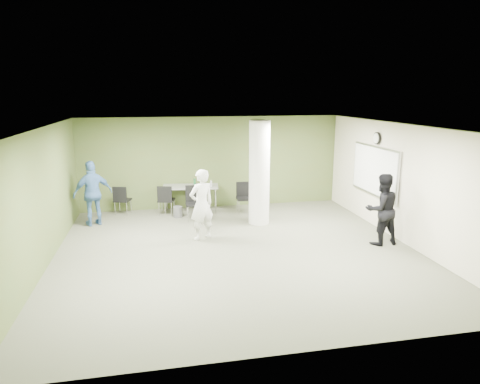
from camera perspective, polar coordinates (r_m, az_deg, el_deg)
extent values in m
plane|color=#505241|center=(9.78, -0.41, -7.85)|extent=(8.00, 8.00, 0.00)
plane|color=white|center=(9.16, -0.44, 8.75)|extent=(8.00, 8.00, 0.00)
cube|color=#515A2A|center=(13.25, -3.70, 3.96)|extent=(8.00, 2.80, 0.02)
cube|color=#515A2A|center=(9.49, -24.89, -0.89)|extent=(0.02, 8.00, 2.80)
cube|color=beige|center=(10.84, 20.82, 1.09)|extent=(0.02, 8.00, 2.80)
cylinder|color=silver|center=(11.49, 2.59, 2.57)|extent=(0.56, 0.56, 2.80)
cube|color=silver|center=(11.80, 17.52, 2.75)|extent=(0.04, 2.30, 1.30)
cube|color=white|center=(11.79, 17.41, 2.74)|extent=(0.02, 2.20, 1.20)
cylinder|color=black|center=(11.69, 17.81, 6.85)|extent=(0.05, 0.32, 0.32)
cylinder|color=white|center=(11.67, 17.68, 6.85)|extent=(0.02, 0.26, 0.26)
cube|color=gray|center=(12.85, -6.63, 0.72)|extent=(1.72, 0.91, 0.04)
cylinder|color=silver|center=(12.71, -9.98, -1.35)|extent=(0.04, 0.04, 0.74)
cylinder|color=silver|center=(12.65, -3.27, -1.23)|extent=(0.04, 0.04, 0.74)
cylinder|color=silver|center=(13.27, -9.75, -0.73)|extent=(0.04, 0.04, 0.74)
cylinder|color=silver|center=(13.21, -3.33, -0.62)|extent=(0.04, 0.04, 0.74)
cylinder|color=#1B5229|center=(12.69, -6.06, 1.25)|extent=(0.07, 0.07, 0.25)
cylinder|color=#B2B2B7|center=(12.69, -3.87, 1.14)|extent=(0.06, 0.06, 0.18)
cylinder|color=#4C4C4C|center=(12.44, -8.29, -2.63)|extent=(0.27, 0.27, 0.31)
cube|color=black|center=(13.02, -15.37, -1.05)|extent=(0.54, 0.54, 0.05)
cube|color=black|center=(12.79, -15.75, -0.25)|extent=(0.40, 0.16, 0.42)
cylinder|color=silver|center=(13.18, -14.32, -1.81)|extent=(0.02, 0.02, 0.40)
cylinder|color=silver|center=(13.30, -15.76, -1.76)|extent=(0.02, 0.02, 0.40)
cylinder|color=silver|center=(12.86, -14.86, -2.21)|extent=(0.02, 0.02, 0.40)
cylinder|color=silver|center=(12.98, -16.33, -2.15)|extent=(0.02, 0.02, 0.40)
cube|color=black|center=(12.69, -9.78, -1.08)|extent=(0.54, 0.54, 0.05)
cube|color=black|center=(12.44, -10.03, -0.23)|extent=(0.42, 0.14, 0.43)
cylinder|color=silver|center=(12.88, -8.77, -1.87)|extent=(0.02, 0.02, 0.41)
cylinder|color=silver|center=(12.96, -10.36, -1.84)|extent=(0.02, 0.02, 0.41)
cylinder|color=silver|center=(12.53, -9.11, -2.30)|extent=(0.02, 0.02, 0.41)
cylinder|color=silver|center=(12.61, -10.74, -2.26)|extent=(0.02, 0.02, 0.41)
cube|color=black|center=(12.00, -6.10, -1.60)|extent=(0.48, 0.48, 0.05)
cube|color=black|center=(12.15, -6.21, -0.17)|extent=(0.46, 0.05, 0.47)
cylinder|color=silver|center=(11.86, -6.94, -3.02)|extent=(0.02, 0.02, 0.45)
cylinder|color=silver|center=(11.89, -5.04, -2.93)|extent=(0.02, 0.02, 0.45)
cylinder|color=silver|center=(12.24, -7.06, -2.52)|extent=(0.02, 0.02, 0.45)
cylinder|color=silver|center=(12.27, -5.23, -2.43)|extent=(0.02, 0.02, 0.45)
cube|color=black|center=(12.65, 0.58, -0.88)|extent=(0.48, 0.48, 0.05)
cube|color=black|center=(12.79, 0.45, 0.41)|extent=(0.43, 0.06, 0.44)
cylinder|color=silver|center=(12.50, -0.14, -2.14)|extent=(0.02, 0.02, 0.42)
cylinder|color=silver|center=(12.56, 1.55, -2.08)|extent=(0.02, 0.02, 0.42)
cylinder|color=silver|center=(12.86, -0.37, -1.71)|extent=(0.02, 0.02, 0.42)
cylinder|color=silver|center=(12.91, 1.28, -1.65)|extent=(0.02, 0.02, 0.42)
imported|color=silver|center=(10.33, -5.15, -1.69)|extent=(0.75, 0.64, 1.73)
imported|color=black|center=(10.49, 18.37, -2.22)|extent=(0.87, 0.70, 1.69)
imported|color=#3F679E|center=(12.06, -19.02, -0.18)|extent=(1.11, 0.80, 1.75)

